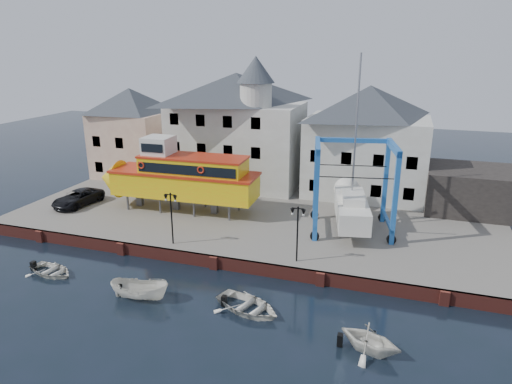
% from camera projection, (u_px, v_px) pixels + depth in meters
% --- Properties ---
extents(ground, '(140.00, 140.00, 0.00)m').
position_uv_depth(ground, '(214.00, 269.00, 34.07)').
color(ground, black).
rests_on(ground, ground).
extents(hardstanding, '(44.00, 22.00, 1.00)m').
position_uv_depth(hardstanding, '(259.00, 214.00, 43.87)').
color(hardstanding, slate).
rests_on(hardstanding, ground).
extents(quay_wall, '(44.00, 0.47, 1.00)m').
position_uv_depth(quay_wall, '(215.00, 262.00, 34.01)').
color(quay_wall, maroon).
rests_on(quay_wall, ground).
extents(building_pink, '(8.00, 7.00, 10.30)m').
position_uv_depth(building_pink, '(132.00, 133.00, 53.83)').
color(building_pink, tan).
rests_on(building_pink, hardstanding).
extents(building_white_main, '(14.00, 8.30, 14.00)m').
position_uv_depth(building_white_main, '(237.00, 128.00, 49.93)').
color(building_white_main, '#BBB9AC').
rests_on(building_white_main, hardstanding).
extents(building_white_right, '(12.00, 8.00, 11.20)m').
position_uv_depth(building_white_right, '(367.00, 141.00, 46.59)').
color(building_white_right, '#BBB9AC').
rests_on(building_white_right, hardstanding).
extents(shed_dark, '(8.00, 7.00, 4.00)m').
position_uv_depth(shed_dark, '(470.00, 190.00, 42.91)').
color(shed_dark, black).
rests_on(shed_dark, hardstanding).
extents(lamp_post_left, '(1.12, 0.32, 4.20)m').
position_uv_depth(lamp_post_left, '(171.00, 205.00, 35.07)').
color(lamp_post_left, black).
rests_on(lamp_post_left, hardstanding).
extents(lamp_post_right, '(1.12, 0.32, 4.20)m').
position_uv_depth(lamp_post_right, '(298.00, 220.00, 32.10)').
color(lamp_post_right, black).
rests_on(lamp_post_right, hardstanding).
extents(tour_boat, '(16.04, 4.30, 6.93)m').
position_uv_depth(tour_boat, '(175.00, 176.00, 42.63)').
color(tour_boat, '#59595E').
rests_on(tour_boat, hardstanding).
extents(travel_lift, '(7.62, 9.83, 14.42)m').
position_uv_depth(travel_lift, '(351.00, 200.00, 38.70)').
color(travel_lift, '#1C68B1').
rests_on(travel_lift, hardstanding).
extents(van, '(3.10, 5.59, 1.48)m').
position_uv_depth(van, '(78.00, 198.00, 44.51)').
color(van, black).
rests_on(van, hardstanding).
extents(motorboat_a, '(4.15, 2.00, 1.54)m').
position_uv_depth(motorboat_a, '(141.00, 299.00, 29.99)').
color(motorboat_a, white).
rests_on(motorboat_a, ground).
extents(motorboat_b, '(5.27, 4.50, 0.92)m').
position_uv_depth(motorboat_b, '(248.00, 311.00, 28.66)').
color(motorboat_b, white).
rests_on(motorboat_b, ground).
extents(motorboat_c, '(4.18, 3.89, 1.79)m').
position_uv_depth(motorboat_c, '(369.00, 352.00, 24.81)').
color(motorboat_c, white).
rests_on(motorboat_c, ground).
extents(motorboat_d, '(4.14, 3.32, 0.77)m').
position_uv_depth(motorboat_d, '(52.00, 274.00, 33.29)').
color(motorboat_d, white).
rests_on(motorboat_d, ground).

